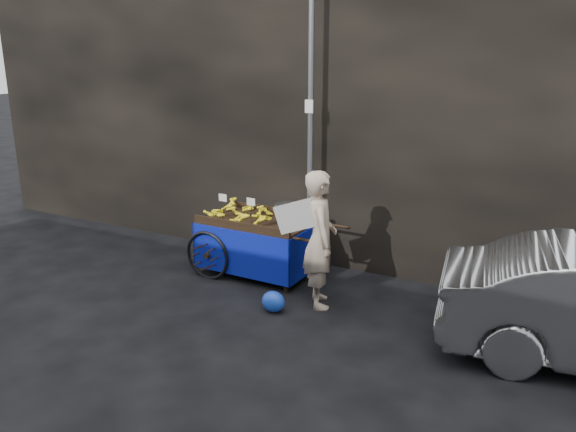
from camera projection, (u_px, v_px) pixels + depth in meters
The scene contains 6 objects.
ground at pixel (245, 297), 7.40m from camera, with size 80.00×80.00×0.00m, color black.
building_wall at pixel (353, 94), 8.74m from camera, with size 13.50×2.00×5.00m.
street_pole at pixel (310, 135), 7.81m from camera, with size 0.12×0.10×4.00m.
banana_cart at pixel (255, 225), 8.06m from camera, with size 2.17×1.11×1.17m.
vendor at pixel (320, 239), 6.97m from camera, with size 0.89×0.76×1.74m.
plastic_bag at pixel (273, 302), 6.95m from camera, with size 0.30×0.24×0.27m, color blue.
Camera 1 is at (3.73, -5.74, 3.07)m, focal length 35.00 mm.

